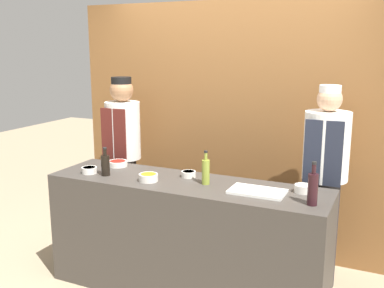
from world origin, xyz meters
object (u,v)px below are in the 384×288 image
(sauce_bowl_yellow, at_px, (189,174))
(bottle_soy, at_px, (105,164))
(cutting_board, at_px, (257,192))
(sauce_bowl_purple, at_px, (303,188))
(sauce_bowl_red, at_px, (118,163))
(chef_right, at_px, (324,181))
(sauce_bowl_green, at_px, (89,170))
(chef_left, at_px, (124,155))
(sauce_bowl_orange, at_px, (148,177))
(bottle_oil, at_px, (206,171))
(bottle_wine, at_px, (313,188))

(sauce_bowl_yellow, bearing_deg, bottle_soy, -159.25)
(sauce_bowl_yellow, relative_size, cutting_board, 0.29)
(bottle_soy, bearing_deg, sauce_bowl_purple, 8.53)
(sauce_bowl_red, bearing_deg, chef_right, 13.74)
(sauce_bowl_yellow, distance_m, sauce_bowl_green, 0.84)
(chef_left, bearing_deg, sauce_bowl_purple, -14.27)
(chef_right, bearing_deg, cutting_board, -121.51)
(sauce_bowl_orange, bearing_deg, bottle_oil, 15.21)
(sauce_bowl_orange, height_order, sauce_bowl_green, sauce_bowl_orange)
(cutting_board, bearing_deg, sauce_bowl_red, 171.61)
(bottle_soy, bearing_deg, sauce_bowl_orange, 1.07)
(sauce_bowl_yellow, height_order, chef_right, chef_right)
(sauce_bowl_purple, distance_m, chef_right, 0.48)
(sauce_bowl_yellow, height_order, cutting_board, sauce_bowl_yellow)
(sauce_bowl_green, xyz_separation_m, sauce_bowl_red, (0.09, 0.29, -0.00))
(sauce_bowl_yellow, distance_m, chef_right, 1.11)
(chef_right, bearing_deg, sauce_bowl_yellow, -155.22)
(sauce_bowl_green, height_order, bottle_oil, bottle_oil)
(sauce_bowl_yellow, distance_m, bottle_wine, 1.06)
(sauce_bowl_yellow, relative_size, bottle_oil, 0.44)
(bottle_oil, bearing_deg, chef_right, 35.77)
(sauce_bowl_purple, distance_m, sauce_bowl_orange, 1.18)
(bottle_soy, bearing_deg, bottle_wine, -0.10)
(sauce_bowl_red, distance_m, bottle_soy, 0.30)
(sauce_bowl_yellow, xyz_separation_m, bottle_wine, (1.03, -0.24, 0.09))
(bottle_wine, height_order, bottle_oil, bottle_wine)
(cutting_board, xyz_separation_m, bottle_soy, (-1.26, -0.09, 0.08))
(bottle_wine, bearing_deg, bottle_soy, 179.90)
(bottle_wine, relative_size, chef_right, 0.18)
(bottle_soy, relative_size, chef_left, 0.14)
(sauce_bowl_orange, xyz_separation_m, sauce_bowl_green, (-0.56, -0.01, -0.00))
(bottle_wine, relative_size, bottle_oil, 1.13)
(sauce_bowl_green, height_order, bottle_wine, bottle_wine)
(sauce_bowl_yellow, bearing_deg, sauce_bowl_green, -163.00)
(sauce_bowl_yellow, relative_size, bottle_soy, 0.49)
(sauce_bowl_red, distance_m, bottle_oil, 0.93)
(cutting_board, distance_m, chef_right, 0.72)
(sauce_bowl_red, bearing_deg, bottle_wine, -9.39)
(cutting_board, bearing_deg, chef_left, 158.36)
(sauce_bowl_orange, height_order, chef_right, chef_right)
(bottle_soy, height_order, bottle_wine, bottle_wine)
(sauce_bowl_purple, bearing_deg, sauce_bowl_yellow, 179.49)
(cutting_board, bearing_deg, sauce_bowl_purple, 26.20)
(cutting_board, relative_size, bottle_oil, 1.51)
(bottle_soy, relative_size, chef_right, 0.14)
(bottle_wine, relative_size, chef_left, 0.18)
(bottle_soy, height_order, chef_left, chef_left)
(sauce_bowl_green, relative_size, sauce_bowl_red, 0.75)
(sauce_bowl_yellow, relative_size, bottle_wine, 0.39)
(cutting_board, relative_size, chef_right, 0.24)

